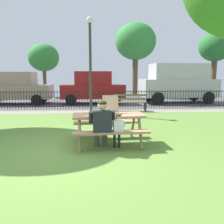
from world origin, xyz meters
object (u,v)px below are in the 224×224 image
(adult_at_table, at_px, (102,123))
(parked_car_left, at_px, (93,87))
(far_tree_midright, at_px, (215,48))
(parked_car_center, at_px, (178,82))
(lamp_post_walkway, at_px, (90,56))
(park_bench_center, at_px, (130,103))
(parked_car_far_left, at_px, (14,88))
(pizza_slice_on_table, at_px, (87,115))
(far_tree_midleft, at_px, (44,58))
(far_tree_center, at_px, (136,42))
(pizza_box_open, at_px, (111,109))
(picnic_table_foreground, at_px, (108,121))
(child_at_table, at_px, (118,128))

(adult_at_table, height_order, parked_car_left, parked_car_left)
(far_tree_midright, bearing_deg, parked_car_center, -133.60)
(lamp_post_walkway, bearing_deg, adult_at_table, -86.02)
(park_bench_center, xyz_separation_m, parked_car_far_left, (-6.61, 3.40, 0.59))
(pizza_slice_on_table, bearing_deg, far_tree_midleft, 105.72)
(parked_car_center, relative_size, far_tree_center, 0.80)
(pizza_box_open, height_order, park_bench_center, pizza_box_open)
(pizza_box_open, bearing_deg, picnic_table_foreground, -128.28)
(parked_car_far_left, height_order, parked_car_left, parked_car_left)
(adult_at_table, height_order, parked_car_center, parked_car_center)
(adult_at_table, xyz_separation_m, child_at_table, (0.38, -0.00, -0.14))
(picnic_table_foreground, relative_size, pizza_box_open, 3.80)
(parked_car_center, height_order, far_tree_midright, far_tree_midright)
(park_bench_center, relative_size, parked_car_far_left, 0.37)
(parked_car_center, relative_size, far_tree_midleft, 1.12)
(child_at_table, bearing_deg, far_tree_center, 79.16)
(pizza_box_open, distance_m, parked_car_far_left, 10.26)
(pizza_slice_on_table, bearing_deg, parked_car_center, 58.96)
(far_tree_midleft, bearing_deg, far_tree_center, 0.00)
(picnic_table_foreground, xyz_separation_m, parked_car_center, (4.88, 8.85, 0.71))
(far_tree_midleft, bearing_deg, pizza_box_open, -71.65)
(park_bench_center, height_order, parked_car_left, parked_car_left)
(pizza_box_open, height_order, lamp_post_walkway, lamp_post_walkway)
(park_bench_center, height_order, parked_car_center, parked_car_center)
(parked_car_far_left, bearing_deg, far_tree_midright, 18.89)
(park_bench_center, bearing_deg, pizza_slice_on_table, -108.37)
(adult_at_table, relative_size, park_bench_center, 0.73)
(parked_car_center, distance_m, far_tree_midright, 7.63)
(child_at_table, bearing_deg, picnic_table_foreground, 110.94)
(lamp_post_walkway, height_order, far_tree_center, far_tree_center)
(picnic_table_foreground, bearing_deg, parked_car_left, 93.33)
(pizza_box_open, xyz_separation_m, far_tree_midleft, (-4.61, 13.91, 2.26))
(parked_car_left, relative_size, far_tree_center, 0.66)
(pizza_box_open, xyz_separation_m, far_tree_center, (2.90, 13.91, 3.58))
(parked_car_left, distance_m, far_tree_midright, 11.92)
(pizza_slice_on_table, height_order, child_at_table, child_at_table)
(lamp_post_walkway, bearing_deg, parked_car_center, 36.33)
(pizza_box_open, relative_size, parked_car_center, 0.10)
(picnic_table_foreground, xyz_separation_m, far_tree_center, (2.98, 14.01, 3.86))
(parked_car_left, bearing_deg, parked_car_far_left, -180.00)
(far_tree_midright, bearing_deg, picnic_table_foreground, -124.97)
(parked_car_far_left, bearing_deg, picnic_table_foreground, -59.16)
(park_bench_center, height_order, parked_car_far_left, parked_car_far_left)
(pizza_box_open, relative_size, far_tree_midright, 0.09)
(adult_at_table, bearing_deg, child_at_table, -0.07)
(adult_at_table, relative_size, parked_car_center, 0.25)
(far_tree_midright, bearing_deg, pizza_slice_on_table, -126.11)
(far_tree_midleft, relative_size, far_tree_midright, 0.80)
(parked_car_center, xyz_separation_m, far_tree_center, (-1.91, 5.16, 3.15))
(picnic_table_foreground, height_order, far_tree_center, far_tree_center)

